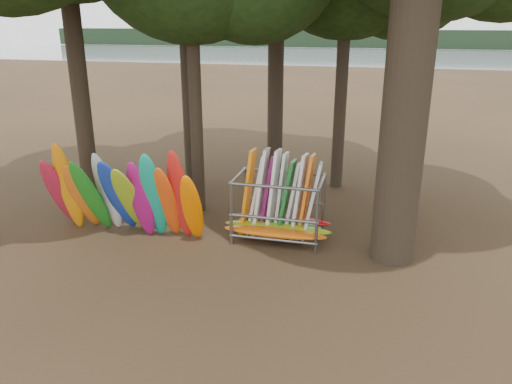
# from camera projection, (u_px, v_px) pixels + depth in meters

# --- Properties ---
(ground) EXTENTS (120.00, 120.00, 0.00)m
(ground) POSITION_uv_depth(u_px,v_px,m) (228.00, 254.00, 14.09)
(ground) COLOR #47331E
(ground) RESTS_ON ground
(lake) EXTENTS (160.00, 160.00, 0.00)m
(lake) POSITION_uv_depth(u_px,v_px,m) (357.00, 67.00, 69.01)
(lake) COLOR gray
(lake) RESTS_ON ground
(far_shore) EXTENTS (160.00, 4.00, 4.00)m
(far_shore) POSITION_uv_depth(u_px,v_px,m) (371.00, 39.00, 114.12)
(far_shore) COLOR black
(far_shore) RESTS_ON ground
(kayak_row) EXTENTS (5.12, 1.90, 3.08)m
(kayak_row) POSITION_uv_depth(u_px,v_px,m) (121.00, 197.00, 14.83)
(kayak_row) COLOR #B41D37
(kayak_row) RESTS_ON ground
(storage_rack) EXTENTS (3.24, 1.58, 2.76)m
(storage_rack) POSITION_uv_depth(u_px,v_px,m) (279.00, 210.00, 14.81)
(storage_rack) COLOR slate
(storage_rack) RESTS_ON ground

